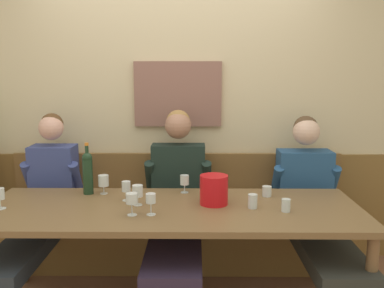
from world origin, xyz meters
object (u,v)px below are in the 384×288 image
wine_glass_near_bucket (104,182)px  wine_glass_right_end (185,181)px  person_right_seat (40,206)px  wine_glass_mid_right (126,187)px  wine_glass_center_front (132,200)px  water_tumbler_center (253,201)px  dining_table (171,217)px  water_tumbler_right (286,205)px  person_center_left_seat (315,209)px  ice_bucket (214,190)px  person_center_right_seat (176,208)px  wine_glass_mid_left (0,195)px  wine_glass_left_end (151,200)px  water_tumbler_left (267,191)px  wine_bottle_clear_water (88,172)px  wine_glass_center_rear (138,191)px  wall_bench (177,233)px

wine_glass_near_bucket → wine_glass_right_end: bearing=3.5°
person_right_seat → wine_glass_mid_right: person_right_seat is taller
wine_glass_mid_right → wine_glass_center_front: wine_glass_center_front is taller
water_tumbler_center → person_right_seat: bearing=166.8°
dining_table → water_tumbler_center: water_tumbler_center is taller
wine_glass_mid_right → water_tumbler_right: bearing=-12.0°
wine_glass_center_front → water_tumbler_center: 0.79m
dining_table → person_right_seat: (-1.02, 0.34, -0.04)m
person_center_left_seat → ice_bucket: size_ratio=6.68×
wine_glass_center_front → person_center_right_seat: bearing=62.3°
water_tumbler_right → dining_table: bearing=173.0°
wine_glass_mid_left → water_tumbler_center: (1.66, 0.03, -0.05)m
person_center_left_seat → water_tumbler_right: (-0.31, -0.43, 0.16)m
person_center_left_seat → wine_glass_near_bucket: person_center_left_seat is taller
wine_glass_left_end → water_tumbler_left: size_ratio=1.86×
wine_glass_near_bucket → person_center_right_seat: bearing=1.4°
water_tumbler_right → wine_bottle_clear_water: bearing=163.9°
person_right_seat → wine_glass_center_rear: person_right_seat is taller
wall_bench → wine_glass_left_end: bearing=-97.7°
wine_bottle_clear_water → wine_glass_center_front: size_ratio=2.69×
water_tumbler_right → water_tumbler_center: size_ratio=0.89×
wine_glass_left_end → wine_glass_right_end: (0.20, 0.51, -0.01)m
wall_bench → ice_bucket: ice_bucket is taller
person_right_seat → wine_glass_center_front: size_ratio=9.44×
person_center_left_seat → wine_glass_mid_right: person_center_left_seat is taller
person_center_left_seat → wine_glass_center_rear: 1.34m
wine_glass_mid_left → wine_glass_mid_right: bearing=13.3°
wine_glass_mid_left → wine_glass_near_bucket: wine_glass_near_bucket is taller
wine_glass_mid_left → water_tumbler_right: (1.87, -0.04, -0.05)m
wine_bottle_clear_water → water_tumbler_right: wine_bottle_clear_water is taller
ice_bucket → water_tumbler_right: (0.46, -0.15, -0.06)m
person_right_seat → person_center_left_seat: bearing=-0.3°
wine_glass_center_front → dining_table: bearing=35.8°
person_center_right_seat → ice_bucket: 0.43m
wine_bottle_clear_water → wine_glass_mid_left: bearing=-143.8°
wine_glass_right_end → water_tumbler_right: 0.80m
person_right_seat → water_tumbler_right: 1.82m
dining_table → ice_bucket: size_ratio=12.61×
wine_glass_right_end → wine_glass_near_bucket: 0.60m
person_center_left_seat → wine_glass_center_front: size_ratio=9.43×
wine_glass_right_end → water_tumbler_center: bearing=-38.2°
wall_bench → person_center_left_seat: bearing=-19.6°
person_center_right_seat → water_tumbler_right: size_ratio=15.98×
dining_table → water_tumbler_center: size_ratio=26.85×
ice_bucket → wine_bottle_clear_water: bearing=165.2°
water_tumbler_right → water_tumbler_left: 0.35m
dining_table → water_tumbler_right: bearing=-7.0°
wine_bottle_clear_water → water_tumbler_right: (1.38, -0.40, -0.13)m
wine_glass_center_front → wine_glass_right_end: 0.60m
wine_glass_mid_left → wine_glass_center_rear: bearing=5.6°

